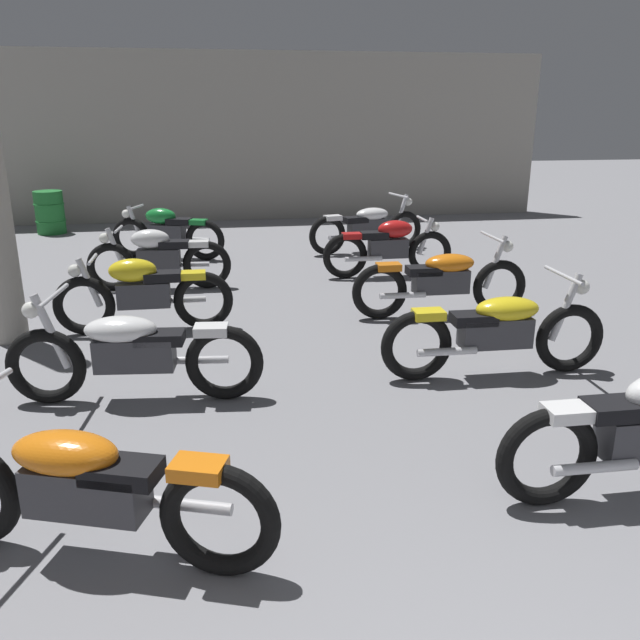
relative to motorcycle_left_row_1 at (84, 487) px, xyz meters
The scene contains 11 objects.
back_wall 12.00m from the motorcycle_left_row_1, 81.80° to the left, with size 13.34×0.24×3.60m, color #9E998E.
motorcycle_left_row_1 is the anchor object (origin of this frame).
motorcycle_left_row_2 2.10m from the motorcycle_left_row_1, 88.70° to the left, with size 2.17×0.68×0.97m.
motorcycle_left_row_3 3.99m from the motorcycle_left_row_1, 90.53° to the left, with size 1.97×0.48×0.88m.
motorcycle_left_row_4 5.84m from the motorcycle_left_row_1, 89.92° to the left, with size 1.97×0.48×0.88m.
motorcycle_left_row_5 7.83m from the motorcycle_left_row_1, 89.87° to the left, with size 1.89×0.78×0.88m.
motorcycle_right_row_2 3.94m from the motorcycle_left_row_1, 32.63° to the left, with size 2.17×0.68×0.97m.
motorcycle_right_row_3 5.29m from the motorcycle_left_row_1, 49.22° to the left, with size 2.17×0.68×0.97m.
motorcycle_right_row_4 6.88m from the motorcycle_left_row_1, 60.95° to the left, with size 1.97×0.48×0.88m.
motorcycle_right_row_5 8.58m from the motorcycle_left_row_1, 66.23° to the left, with size 2.14×0.80×0.97m.
oil_drum 10.89m from the motorcycle_left_row_1, 102.92° to the left, with size 0.59×0.59×0.85m.
Camera 1 is at (-0.95, -0.40, 2.41)m, focal length 36.78 mm.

